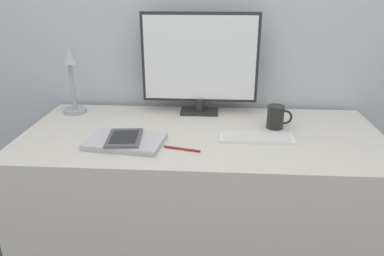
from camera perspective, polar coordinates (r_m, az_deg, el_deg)
wall_back at (r=1.92m, az=2.24°, el=16.51°), size 3.60×0.05×2.40m
desk at (r=1.80m, az=1.45°, el=-11.93°), size 1.55×0.72×0.75m
monitor at (r=1.81m, az=1.20°, el=10.05°), size 0.56×0.11×0.48m
keyboard at (r=1.57m, az=9.79°, el=-1.50°), size 0.30×0.11×0.01m
laptop at (r=1.53m, az=-10.07°, el=-2.01°), size 0.32×0.24×0.02m
ereader at (r=1.52m, az=-10.28°, el=-1.48°), size 0.15×0.20×0.01m
desk_lamp at (r=1.91m, az=-17.95°, el=7.67°), size 0.11×0.11×0.32m
coffee_mug at (r=1.70m, az=12.69°, el=1.65°), size 0.11×0.07×0.10m
pen at (r=1.46m, az=-1.54°, el=-3.19°), size 0.15×0.05×0.01m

